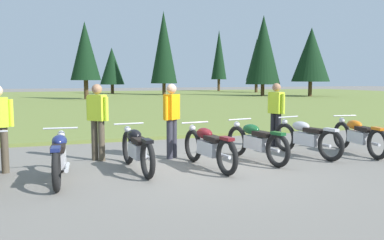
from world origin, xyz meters
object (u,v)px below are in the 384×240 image
at_px(motorcycle_navy, 59,156).
at_px(motorcycle_maroon, 208,146).
at_px(motorcycle_black, 137,148).
at_px(rider_checking_bike, 98,117).
at_px(motorcycle_silver, 306,137).
at_px(rider_near_row_end, 276,111).
at_px(motorcycle_british_green, 256,141).
at_px(motorcycle_orange, 358,136).
at_px(rider_in_hivis_vest, 172,116).

height_order(motorcycle_navy, motorcycle_maroon, same).
height_order(motorcycle_black, rider_checking_bike, rider_checking_bike).
xyz_separation_m(motorcycle_silver, rider_near_row_end, (0.00, 1.33, 0.51)).
xyz_separation_m(motorcycle_black, motorcycle_silver, (4.00, 0.19, 0.00)).
xyz_separation_m(motorcycle_maroon, rider_near_row_end, (2.60, 1.75, 0.51)).
bearing_deg(motorcycle_silver, motorcycle_british_green, -174.42).
relative_size(motorcycle_black, motorcycle_british_green, 1.01).
bearing_deg(motorcycle_silver, motorcycle_orange, -8.17).
relative_size(motorcycle_black, motorcycle_silver, 1.01).
height_order(motorcycle_maroon, rider_in_hivis_vest, rider_in_hivis_vest).
distance_m(motorcycle_orange, rider_checking_bike, 6.08).
xyz_separation_m(motorcycle_orange, rider_in_hivis_vest, (-4.34, 0.96, 0.51)).
xyz_separation_m(rider_near_row_end, rider_in_hivis_vest, (-3.01, -0.57, 0.00)).
bearing_deg(rider_checking_bike, motorcycle_british_green, -20.40).
distance_m(motorcycle_orange, rider_near_row_end, 2.09).
bearing_deg(rider_checking_bike, motorcycle_black, -64.30).
relative_size(motorcycle_british_green, motorcycle_orange, 1.00).
xyz_separation_m(motorcycle_maroon, motorcycle_silver, (2.60, 0.42, 0.00)).
relative_size(rider_checking_bike, rider_in_hivis_vest, 1.00).
height_order(motorcycle_maroon, rider_near_row_end, rider_near_row_end).
height_order(motorcycle_navy, rider_checking_bike, rider_checking_bike).
distance_m(motorcycle_british_green, rider_checking_bike, 3.47).
relative_size(motorcycle_british_green, motorcycle_silver, 1.00).
xyz_separation_m(motorcycle_black, motorcycle_orange, (5.33, -0.00, 0.00)).
relative_size(motorcycle_maroon, motorcycle_orange, 1.00).
height_order(motorcycle_silver, rider_checking_bike, rider_checking_bike).
bearing_deg(motorcycle_silver, rider_checking_bike, 166.99).
distance_m(motorcycle_black, rider_in_hivis_vest, 1.46).
bearing_deg(motorcycle_orange, motorcycle_navy, -177.30).
relative_size(rider_near_row_end, rider_in_hivis_vest, 1.00).
bearing_deg(rider_in_hivis_vest, motorcycle_maroon, -70.86).
distance_m(motorcycle_navy, motorcycle_orange, 6.77).
bearing_deg(motorcycle_black, rider_in_hivis_vest, 43.97).
distance_m(motorcycle_british_green, motorcycle_silver, 1.39).
xyz_separation_m(motorcycle_black, rider_checking_bike, (-0.60, 1.25, 0.51)).
relative_size(motorcycle_orange, rider_checking_bike, 1.25).
bearing_deg(motorcycle_british_green, rider_near_row_end, 46.76).
bearing_deg(rider_near_row_end, motorcycle_maroon, -145.99).
relative_size(motorcycle_orange, rider_near_row_end, 1.25).
xyz_separation_m(motorcycle_black, rider_in_hivis_vest, (0.99, 0.95, 0.51)).
bearing_deg(rider_near_row_end, motorcycle_navy, -161.26).
relative_size(motorcycle_black, rider_in_hivis_vest, 1.26).
bearing_deg(motorcycle_orange, motorcycle_black, 179.95).
xyz_separation_m(motorcycle_navy, motorcycle_british_green, (4.05, 0.37, 0.00)).
bearing_deg(motorcycle_british_green, motorcycle_silver, 5.58).
bearing_deg(motorcycle_silver, rider_near_row_end, 89.93).
relative_size(motorcycle_british_green, rider_checking_bike, 1.25).
distance_m(motorcycle_silver, rider_near_row_end, 1.43).
xyz_separation_m(motorcycle_navy, rider_near_row_end, (5.43, 1.84, 0.51)).
bearing_deg(motorcycle_black, motorcycle_british_green, 1.14).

